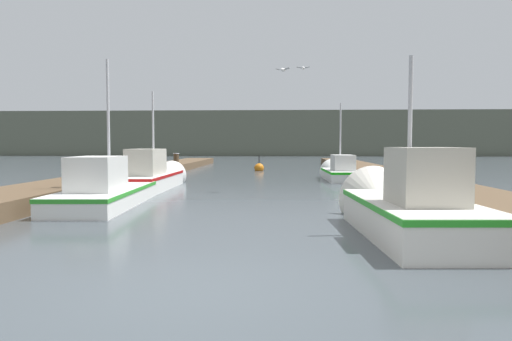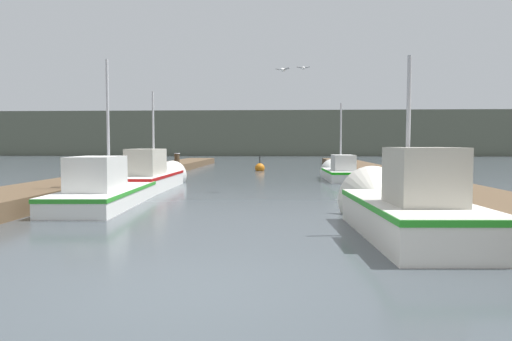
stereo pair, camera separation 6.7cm
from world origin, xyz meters
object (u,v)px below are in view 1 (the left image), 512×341
Objects in this scene: fishing_boat_1 at (114,189)px; seagull_1 at (283,70)px; mooring_piling_1 at (429,183)px; channel_buoy at (259,168)px; fishing_boat_3 at (339,172)px; fishing_boat_0 at (404,207)px; mooring_piling_0 at (176,163)px; mooring_piling_2 at (70,182)px; seagull_lead at (303,68)px; fishing_boat_2 at (154,176)px.

fishing_boat_1 is 7.14m from seagull_1.
channel_buoy is (-5.15, 17.19, -0.53)m from mooring_piling_1.
mooring_piling_1 is (0.96, -10.29, 0.33)m from fishing_boat_3.
fishing_boat_0 is 19.88m from mooring_piling_0.
mooring_piling_2 is (-9.03, -9.36, 0.24)m from fishing_boat_3.
fishing_boat_1 is at bearing 52.40° from seagull_lead.
seagull_1 is at bearing 131.09° from mooring_piling_1.
fishing_boat_0 is at bearing -49.85° from fishing_boat_2.
mooring_piling_1 is at bearing -5.33° from mooring_piling_2.
seagull_1 is (4.98, 3.25, 3.95)m from fishing_boat_1.
channel_buoy is 11.08m from seagull_lead.
fishing_boat_0 is 8.64m from seagull_1.
fishing_boat_2 is 10.25m from mooring_piling_1.
fishing_boat_2 is 12.35m from channel_buoy.
fishing_boat_3 is 4.29× the size of mooring_piling_0.
seagull_lead is at bearing 103.34° from seagull_1.
fishing_boat_0 is 8.37m from fishing_boat_1.
fishing_boat_1 is at bearing -117.81° from seagull_1.
mooring_piling_0 reaches higher than channel_buoy.
fishing_boat_3 is at bearing -26.89° from mooring_piling_0.
mooring_piling_2 is at bearing -134.91° from fishing_boat_3.
fishing_boat_0 is at bearing -115.53° from mooring_piling_1.
fishing_boat_0 is at bearing -32.66° from fishing_boat_1.
mooring_piling_1 is at bearing -19.86° from seagull_1.
seagull_lead reaches higher than mooring_piling_2.
seagull_lead is 3.29m from seagull_1.
fishing_boat_1 reaches higher than fishing_boat_2.
fishing_boat_1 is at bearing 5.79° from mooring_piling_2.
seagull_lead reaches higher than fishing_boat_2.
seagull_1 is (-2.80, -5.98, 3.97)m from fishing_boat_3.
fishing_boat_1 is 4.45× the size of mooring_piling_1.
mooring_piling_1 is (1.46, 3.06, 0.22)m from fishing_boat_0.
mooring_piling_2 is 2.21× the size of seagull_lead.
mooring_piling_0 is 11.18m from seagull_lead.
fishing_boat_1 is 1.23× the size of fishing_boat_3.
mooring_piling_2 is (-1.26, -4.44, 0.12)m from fishing_boat_2.
seagull_1 is (6.23, 3.38, 3.73)m from mooring_piling_2.
channel_buoy is at bearing 72.55° from fishing_boat_2.
seagull_1 is at bearing 104.48° from fishing_boat_0.
fishing_boat_2 reaches higher than mooring_piling_0.
mooring_piling_2 is (0.02, -13.95, 0.02)m from mooring_piling_0.
mooring_piling_2 is (-9.99, 0.93, -0.08)m from mooring_piling_1.
mooring_piling_1 is 1.14× the size of mooring_piling_2.
channel_buoy is at bearing 25.37° from mooring_piling_0.
seagull_1 reaches higher than fishing_boat_0.
fishing_boat_1 is at bearing 173.10° from mooring_piling_1.
fishing_boat_0 is at bearing -64.51° from mooring_piling_0.
fishing_boat_2 reaches higher than fishing_boat_3.
fishing_boat_3 is at bearing 46.70° from fishing_boat_1.
fishing_boat_3 is 8.07m from channel_buoy.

